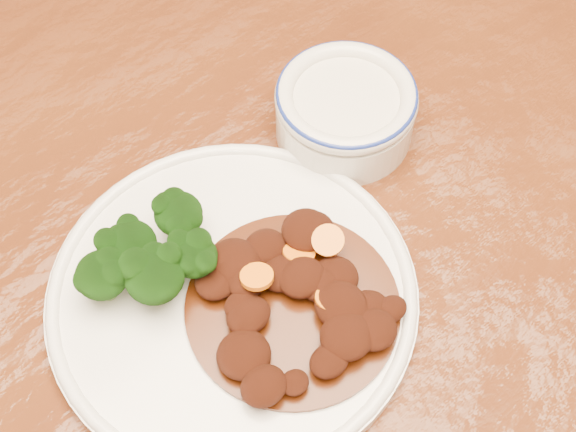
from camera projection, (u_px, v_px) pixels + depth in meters
dining_table at (306, 304)px, 0.73m from camera, size 1.55×0.99×0.75m
dinner_plate at (232, 294)px, 0.63m from camera, size 0.29×0.29×0.02m
broccoli_florets at (150, 256)px, 0.61m from camera, size 0.12×0.08×0.05m
mince_stew at (294, 293)px, 0.61m from camera, size 0.17×0.17×0.03m
dip_bowl at (345, 109)px, 0.71m from camera, size 0.13×0.13×0.06m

